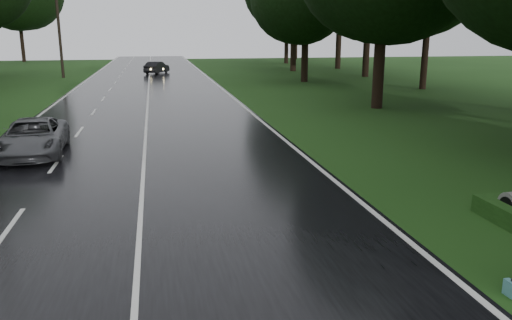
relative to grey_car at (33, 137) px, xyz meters
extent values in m
plane|color=#1B3F12|center=(4.02, -9.62, -0.70)|extent=(160.00, 160.00, 0.00)
cube|color=black|center=(4.02, 10.38, -0.68)|extent=(12.00, 140.00, 0.04)
cube|color=silver|center=(4.02, 10.38, -0.66)|extent=(0.12, 140.00, 0.01)
imported|color=#4A4B4F|center=(0.00, 0.00, 0.00)|extent=(2.47, 4.88, 1.32)
imported|color=black|center=(4.84, 38.23, -0.01)|extent=(2.89, 4.18, 1.31)
camera|label=1|loc=(4.52, -19.81, 3.79)|focal=35.84mm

